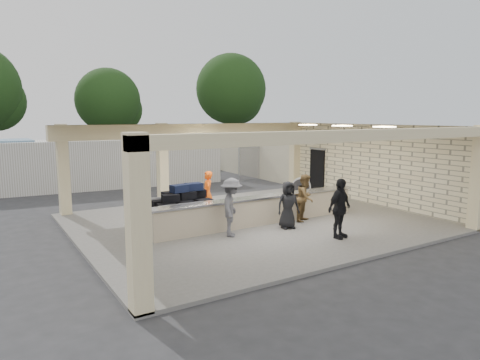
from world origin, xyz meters
TOP-DOWN VIEW (x-y plane):
  - ground at (0.00, 0.00)m, footprint 120.00×120.00m
  - pavilion at (0.21, 0.66)m, footprint 12.01×10.00m
  - baggage_counter at (0.00, -0.50)m, footprint 8.20×0.58m
  - luggage_cart at (-2.34, 0.77)m, footprint 2.47×1.56m
  - drum_fan at (4.19, 2.31)m, footprint 0.84×0.82m
  - baggage_handler at (-1.03, 1.51)m, footprint 0.57×0.71m
  - passenger_a at (1.60, -1.00)m, footprint 0.90×0.72m
  - passenger_b at (1.06, -3.22)m, footprint 1.15×0.62m
  - passenger_c at (-1.64, -1.28)m, footprint 1.03×1.21m
  - passenger_d at (0.46, -1.45)m, footprint 0.83×0.48m
  - car_white_a at (9.39, 13.50)m, footprint 4.57×2.28m
  - car_white_b at (10.31, 12.62)m, footprint 4.43×3.29m
  - car_dark at (5.08, 15.74)m, footprint 3.92×3.57m
  - container_white at (-1.99, 10.93)m, footprint 12.09×3.51m
  - fence at (11.00, 9.00)m, footprint 12.06×0.06m
  - tree_mid at (2.32, 26.16)m, footprint 6.00×5.60m
  - tree_right at (14.32, 25.16)m, footprint 7.20×7.00m
  - adjacent_building at (9.50, 10.00)m, footprint 6.00×8.00m

SIDE VIEW (x-z plane):
  - ground at x=0.00m, z-range 0.00..0.00m
  - baggage_counter at x=0.00m, z-range 0.10..1.08m
  - drum_fan at x=4.19m, z-range 0.13..1.11m
  - car_white_a at x=9.39m, z-range 0.00..1.29m
  - car_dark at x=5.08m, z-range 0.00..1.31m
  - car_white_b at x=10.31m, z-range 0.00..1.32m
  - luggage_cart at x=-2.34m, z-range 0.15..1.58m
  - passenger_d at x=0.46m, z-range 0.10..1.69m
  - passenger_a at x=1.60m, z-range 0.10..1.80m
  - baggage_handler at x=-1.03m, z-range 0.10..1.81m
  - passenger_c at x=-1.64m, z-range 0.10..1.94m
  - passenger_b at x=1.06m, z-range 0.10..1.96m
  - fence at x=11.00m, z-range 0.04..2.07m
  - container_white at x=-1.99m, z-range 0.00..2.58m
  - pavilion at x=0.21m, z-range -0.43..3.12m
  - adjacent_building at x=9.50m, z-range 0.00..3.20m
  - tree_mid at x=2.32m, z-range 0.96..8.96m
  - tree_right at x=14.32m, z-range 1.21..11.21m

